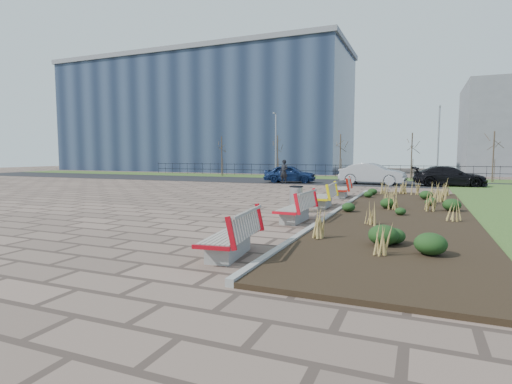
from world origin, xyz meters
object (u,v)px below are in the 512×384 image
at_px(bench_a, 229,234).
at_px(bench_c, 323,195).
at_px(car_black, 449,176).
at_px(lamp_west, 276,146).
at_px(bench_b, 295,207).
at_px(car_silver, 372,174).
at_px(lamp_east, 438,144).
at_px(pedestrian, 284,172).
at_px(litter_bin, 296,199).
at_px(car_blue, 290,174).
at_px(bench_d, 341,188).

bearing_deg(bench_a, bench_c, 83.17).
xyz_separation_m(car_black, lamp_west, (-14.59, 5.20, 2.33)).
bearing_deg(car_black, bench_b, 156.28).
height_order(car_silver, lamp_east, lamp_east).
bearing_deg(bench_b, bench_a, -88.70).
relative_size(bench_a, pedestrian, 1.15).
xyz_separation_m(pedestrian, car_silver, (6.19, 2.02, -0.12)).
relative_size(bench_c, litter_bin, 2.14).
bearing_deg(lamp_west, car_blue, -60.78).
distance_m(bench_c, pedestrian, 13.29).
distance_m(litter_bin, lamp_west, 22.91).
bearing_deg(car_black, car_blue, 86.94).
relative_size(bench_a, lamp_west, 0.35).
bearing_deg(pedestrian, car_silver, 34.75).
height_order(bench_c, litter_bin, bench_c).
bearing_deg(bench_b, pedestrian, 110.98).
xyz_separation_m(bench_a, car_blue, (-5.71, 22.26, 0.20)).
bearing_deg(bench_a, bench_b, 83.17).
distance_m(lamp_west, lamp_east, 14.00).
height_order(pedestrian, lamp_west, lamp_west).
bearing_deg(car_silver, lamp_west, 66.01).
bearing_deg(bench_b, bench_c, 91.30).
height_order(bench_a, bench_d, same).
height_order(pedestrian, car_blue, pedestrian).
bearing_deg(bench_d, car_silver, 81.73).
distance_m(bench_c, car_black, 15.20).
bearing_deg(pedestrian, bench_a, -57.93).
xyz_separation_m(car_blue, car_black, (11.30, 0.69, 0.00)).
height_order(bench_c, bench_d, same).
bearing_deg(car_blue, lamp_east, -66.75).
relative_size(bench_b, pedestrian, 1.15).
xyz_separation_m(car_silver, lamp_west, (-9.48, 5.33, 2.24)).
relative_size(litter_bin, car_black, 0.21).
distance_m(car_silver, car_black, 5.12).
xyz_separation_m(lamp_west, lamp_east, (14.00, 0.00, 0.00)).
height_order(bench_d, lamp_east, lamp_east).
relative_size(bench_c, car_black, 0.44).
relative_size(bench_b, bench_c, 1.00).
bearing_deg(litter_bin, bench_b, -74.52).
height_order(litter_bin, car_black, car_black).
bearing_deg(bench_d, bench_a, -95.48).
bearing_deg(lamp_east, bench_b, -102.11).
height_order(car_black, lamp_west, lamp_west).
bearing_deg(lamp_west, car_silver, -29.32).
distance_m(bench_a, bench_c, 8.82).
bearing_deg(litter_bin, car_blue, 108.50).
height_order(bench_c, lamp_east, lamp_east).
bearing_deg(lamp_east, bench_c, -104.50).
distance_m(bench_a, pedestrian, 21.59).
relative_size(car_blue, lamp_west, 0.67).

